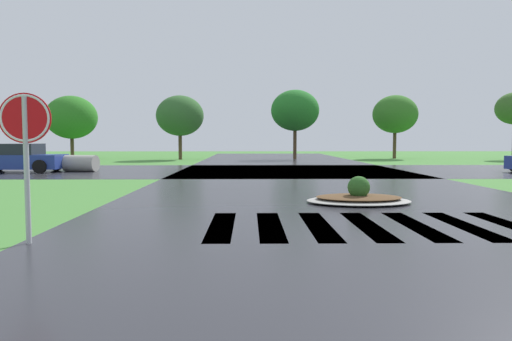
# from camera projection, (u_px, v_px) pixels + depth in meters

# --- Properties ---
(asphalt_roadway) EXTENTS (11.48, 80.00, 0.01)m
(asphalt_roadway) POSITION_uv_depth(u_px,v_px,m) (328.00, 197.00, 13.03)
(asphalt_roadway) COLOR #2B2B30
(asphalt_roadway) RESTS_ON ground
(asphalt_cross_road) EXTENTS (90.00, 10.33, 0.01)m
(asphalt_cross_road) POSITION_uv_depth(u_px,v_px,m) (292.00, 171.00, 24.05)
(asphalt_cross_road) COLOR #2B2B30
(asphalt_cross_road) RESTS_ON ground
(crosswalk_stripes) EXTENTS (5.85, 3.02, 0.01)m
(crosswalk_stripes) POSITION_uv_depth(u_px,v_px,m) (367.00, 225.00, 8.73)
(crosswalk_stripes) COLOR white
(crosswalk_stripes) RESTS_ON ground
(stop_sign) EXTENTS (0.76, 0.15, 2.30)m
(stop_sign) POSITION_uv_depth(u_px,v_px,m) (25.00, 133.00, 7.11)
(stop_sign) COLOR #B2B5BA
(stop_sign) RESTS_ON ground
(median_island) EXTENTS (2.61, 1.84, 0.68)m
(median_island) POSITION_uv_depth(u_px,v_px,m) (359.00, 197.00, 11.81)
(median_island) COLOR #9E9B93
(median_island) RESTS_ON ground
(car_dark_suv) EXTENTS (4.30, 2.18, 1.39)m
(car_dark_suv) POSITION_uv_depth(u_px,v_px,m) (19.00, 159.00, 23.07)
(car_dark_suv) COLOR navy
(car_dark_suv) RESTS_ON ground
(drainage_pipe_stack) EXTENTS (1.76, 1.12, 0.82)m
(drainage_pipe_stack) POSITION_uv_depth(u_px,v_px,m) (81.00, 163.00, 23.36)
(drainage_pipe_stack) COLOR #9E9B93
(drainage_pipe_stack) RESTS_ON ground
(background_treeline) EXTENTS (46.54, 5.53, 5.57)m
(background_treeline) POSITION_uv_depth(u_px,v_px,m) (300.00, 115.00, 37.93)
(background_treeline) COLOR #4C3823
(background_treeline) RESTS_ON ground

